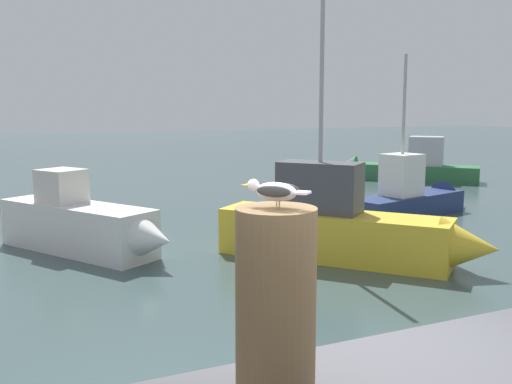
{
  "coord_description": "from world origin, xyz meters",
  "views": [
    {
      "loc": [
        -2.16,
        -3.13,
        2.84
      ],
      "look_at": [
        -0.8,
        -0.19,
        2.36
      ],
      "focal_mm": 41.26,
      "sensor_mm": 36.0,
      "label": 1
    }
  ],
  "objects_px": {
    "boat_yellow": "(349,228)",
    "boat_green": "(400,167)",
    "boat_white": "(86,226)",
    "boat_navy": "(417,197)",
    "mooring_post": "(276,303)",
    "seagull": "(275,191)"
  },
  "relations": [
    {
      "from": "mooring_post",
      "to": "boat_navy",
      "type": "bearing_deg",
      "value": 46.47
    },
    {
      "from": "boat_white",
      "to": "boat_navy",
      "type": "height_order",
      "value": "boat_navy"
    },
    {
      "from": "boat_white",
      "to": "boat_green",
      "type": "xyz_separation_m",
      "value": [
        12.66,
        6.48,
        -0.07
      ]
    },
    {
      "from": "mooring_post",
      "to": "boat_navy",
      "type": "height_order",
      "value": "boat_navy"
    },
    {
      "from": "mooring_post",
      "to": "boat_green",
      "type": "height_order",
      "value": "mooring_post"
    },
    {
      "from": "boat_yellow",
      "to": "boat_navy",
      "type": "xyz_separation_m",
      "value": [
        4.2,
        3.14,
        -0.14
      ]
    },
    {
      "from": "boat_navy",
      "to": "boat_green",
      "type": "relative_size",
      "value": 0.91
    },
    {
      "from": "seagull",
      "to": "boat_yellow",
      "type": "height_order",
      "value": "boat_yellow"
    },
    {
      "from": "mooring_post",
      "to": "seagull",
      "type": "bearing_deg",
      "value": 128.87
    },
    {
      "from": "boat_green",
      "to": "boat_navy",
      "type": "bearing_deg",
      "value": -125.28
    },
    {
      "from": "boat_yellow",
      "to": "boat_white",
      "type": "xyz_separation_m",
      "value": [
        -4.27,
        2.59,
        -0.06
      ]
    },
    {
      "from": "boat_yellow",
      "to": "boat_green",
      "type": "relative_size",
      "value": 0.99
    },
    {
      "from": "boat_white",
      "to": "boat_green",
      "type": "height_order",
      "value": "boat_green"
    },
    {
      "from": "boat_yellow",
      "to": "boat_white",
      "type": "relative_size",
      "value": 1.16
    },
    {
      "from": "boat_yellow",
      "to": "boat_green",
      "type": "xyz_separation_m",
      "value": [
        8.39,
        9.07,
        -0.13
      ]
    },
    {
      "from": "mooring_post",
      "to": "seagull",
      "type": "height_order",
      "value": "seagull"
    },
    {
      "from": "mooring_post",
      "to": "boat_green",
      "type": "distance_m",
      "value": 20.03
    },
    {
      "from": "mooring_post",
      "to": "seagull",
      "type": "xyz_separation_m",
      "value": [
        -0.0,
        0.01,
        0.6
      ]
    },
    {
      "from": "seagull",
      "to": "boat_yellow",
      "type": "distance_m",
      "value": 7.86
    },
    {
      "from": "boat_yellow",
      "to": "boat_navy",
      "type": "bearing_deg",
      "value": 36.82
    },
    {
      "from": "boat_white",
      "to": "seagull",
      "type": "bearing_deg",
      "value": -92.18
    },
    {
      "from": "boat_white",
      "to": "boat_navy",
      "type": "bearing_deg",
      "value": 3.72
    }
  ]
}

